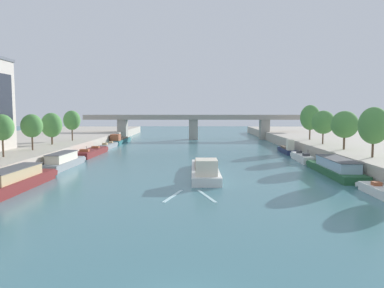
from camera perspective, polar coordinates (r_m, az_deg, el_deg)
The scene contains 20 objects.
barge_midriver at distance 52.08m, azimuth 2.01°, elevation -3.97°, with size 3.79×18.05×3.06m.
wake_behind_barge at distance 40.33m, azimuth -0.34°, elevation -7.96°, with size 5.60×5.89×0.03m.
moored_boat_left_second at distance 47.89m, azimuth -25.25°, elevation -5.03°, with size 3.57×15.50×2.64m.
moored_boat_left_upstream at distance 63.32m, azimuth -19.10°, elevation -2.50°, with size 3.18×13.41×2.49m.
moored_boat_left_near at distance 79.09m, azimuth -15.16°, elevation -1.22°, with size 3.58×15.06×2.29m.
moored_boat_left_midway at distance 93.00m, azimuth -12.66°, elevation -0.26°, with size 2.31×11.61×2.18m.
moored_boat_left_downstream at distance 107.23m, azimuth -11.05°, elevation 0.61°, with size 3.44×16.40×2.76m.
moored_boat_right_midway at distance 44.30m, azimuth 27.42°, elevation -6.68°, with size 1.83×9.98×2.08m.
moored_boat_right_far at distance 56.94m, azimuth 21.12°, elevation -3.41°, with size 3.66×17.00×2.45m.
moored_boat_right_upstream at distance 70.41m, azimuth 16.46°, elevation -1.98°, with size 2.04×10.09×2.37m.
moored_boat_right_lone at distance 82.11m, azimuth 14.34°, elevation -0.77°, with size 1.94×10.50×3.18m.
tree_left_end_of_row at distance 59.97m, azimuth -27.10°, elevation 2.27°, with size 3.28×3.28×6.16m.
tree_left_second at distance 68.26m, azimuth -23.36°, elevation 2.57°, with size 3.56×3.56×6.08m.
tree_left_third at distance 78.26m, azimuth -20.73°, elevation 2.72°, with size 4.04×4.04×6.23m.
tree_left_far at distance 86.73m, azimuth -17.94°, elevation 3.48°, with size 3.69×3.69×6.68m.
tree_right_distant at distance 58.93m, azimuth 26.08°, elevation 2.55°, with size 4.22×4.22×7.20m.
tree_right_by_lamp at distance 68.94m, azimuth 22.37°, elevation 2.78°, with size 4.58×4.58×6.63m.
tree_right_nearest at distance 78.50m, azimuth 19.49°, elevation 3.16°, with size 4.49×4.49×6.68m.
tree_right_midway at distance 89.59m, azimuth 17.67°, elevation 3.89°, with size 4.50×4.50×7.95m.
bridge_far at distance 117.93m, azimuth 0.22°, elevation 3.17°, with size 69.04×4.40×7.78m.
Camera 1 is at (0.61, -16.01, 9.18)m, focal length 34.79 mm.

